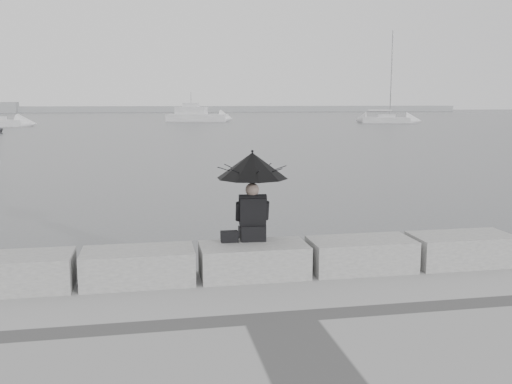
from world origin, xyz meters
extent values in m
plane|color=#45484A|center=(0.00, 0.00, 0.00)|extent=(360.00, 360.00, 0.00)
cube|color=slate|center=(-3.40, -0.45, 0.75)|extent=(1.60, 0.80, 0.50)
cube|color=slate|center=(-1.70, -0.45, 0.75)|extent=(1.60, 0.80, 0.50)
cube|color=slate|center=(0.00, -0.45, 0.75)|extent=(1.60, 0.80, 0.50)
cube|color=slate|center=(1.70, -0.45, 0.75)|extent=(1.60, 0.80, 0.50)
cube|color=slate|center=(3.40, -0.45, 0.75)|extent=(1.60, 0.80, 0.50)
sphere|color=#726056|center=(0.04, -0.14, 1.78)|extent=(0.21, 0.21, 0.21)
cylinder|color=black|center=(0.04, -0.15, 1.85)|extent=(0.02, 0.02, 1.00)
cone|color=black|center=(0.04, -0.15, 2.15)|extent=(1.09, 1.09, 0.39)
sphere|color=black|center=(0.04, -0.15, 2.37)|extent=(0.04, 0.04, 0.04)
cube|color=black|center=(-0.34, -0.24, 1.08)|extent=(0.26, 0.15, 0.17)
cube|color=gray|center=(0.00, 155.00, 0.80)|extent=(180.00, 6.00, 1.60)
cube|color=silver|center=(32.04, 68.20, 0.35)|extent=(6.96, 5.12, 0.90)
cube|color=silver|center=(32.04, 68.20, 0.95)|extent=(2.78, 2.47, 0.50)
cylinder|color=gray|center=(32.04, 68.20, 6.80)|extent=(0.16, 0.16, 12.00)
cylinder|color=gray|center=(32.04, 68.20, 1.60)|extent=(3.35, 1.76, 0.10)
cube|color=silver|center=(5.94, 78.70, 0.50)|extent=(9.54, 5.84, 1.20)
cube|color=silver|center=(5.94, 78.70, 1.60)|extent=(5.05, 3.67, 1.20)
cube|color=silver|center=(5.94, 78.70, 2.50)|extent=(2.70, 2.30, 0.60)
cylinder|color=gray|center=(5.94, 78.70, 3.60)|extent=(0.08, 0.08, 1.60)
camera|label=1|loc=(-1.51, -8.59, 3.12)|focal=40.00mm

